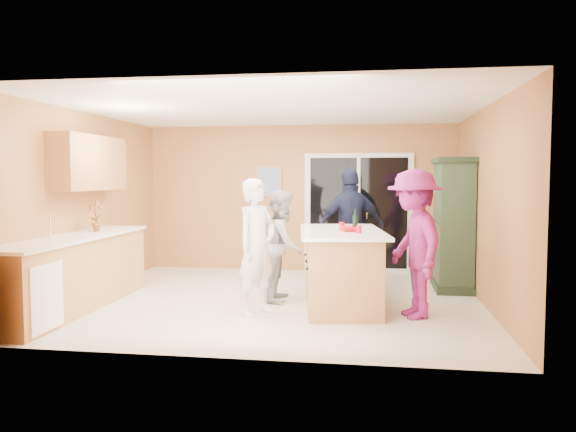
# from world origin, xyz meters

# --- Properties ---
(floor) EXTENTS (5.50, 5.50, 0.00)m
(floor) POSITION_xyz_m (0.00, 0.00, 0.00)
(floor) COLOR beige
(floor) RESTS_ON ground
(ceiling) EXTENTS (5.50, 5.00, 0.10)m
(ceiling) POSITION_xyz_m (0.00, 0.00, 2.60)
(ceiling) COLOR white
(ceiling) RESTS_ON wall_back
(wall_back) EXTENTS (5.50, 0.10, 2.60)m
(wall_back) POSITION_xyz_m (0.00, 2.50, 1.30)
(wall_back) COLOR tan
(wall_back) RESTS_ON ground
(wall_front) EXTENTS (5.50, 0.10, 2.60)m
(wall_front) POSITION_xyz_m (0.00, -2.50, 1.30)
(wall_front) COLOR tan
(wall_front) RESTS_ON ground
(wall_left) EXTENTS (0.10, 5.00, 2.60)m
(wall_left) POSITION_xyz_m (-2.75, 0.00, 1.30)
(wall_left) COLOR tan
(wall_left) RESTS_ON ground
(wall_right) EXTENTS (0.10, 5.00, 2.60)m
(wall_right) POSITION_xyz_m (2.75, 0.00, 1.30)
(wall_right) COLOR tan
(wall_right) RESTS_ON ground
(left_cabinet_run) EXTENTS (0.65, 3.05, 1.24)m
(left_cabinet_run) POSITION_xyz_m (-2.45, -1.05, 0.46)
(left_cabinet_run) COLOR tan
(left_cabinet_run) RESTS_ON floor
(upper_cabinets) EXTENTS (0.35, 1.60, 0.75)m
(upper_cabinets) POSITION_xyz_m (-2.58, -0.20, 1.88)
(upper_cabinets) COLOR tan
(upper_cabinets) RESTS_ON wall_left
(sliding_door) EXTENTS (1.90, 0.07, 2.10)m
(sliding_door) POSITION_xyz_m (1.05, 2.46, 1.05)
(sliding_door) COLOR silver
(sliding_door) RESTS_ON floor
(framed_picture) EXTENTS (0.46, 0.04, 0.56)m
(framed_picture) POSITION_xyz_m (-0.55, 2.48, 1.60)
(framed_picture) COLOR #A37951
(framed_picture) RESTS_ON wall_back
(kitchen_island) EXTENTS (1.28, 2.03, 1.00)m
(kitchen_island) POSITION_xyz_m (0.90, -0.29, 0.47)
(kitchen_island) COLOR tan
(kitchen_island) RESTS_ON floor
(green_hutch) EXTENTS (0.56, 1.07, 1.96)m
(green_hutch) POSITION_xyz_m (2.49, 1.15, 0.96)
(green_hutch) COLOR #1E301F
(green_hutch) RESTS_ON floor
(woman_white) EXTENTS (0.66, 0.73, 1.66)m
(woman_white) POSITION_xyz_m (-0.11, -0.77, 0.83)
(woman_white) COLOR silver
(woman_white) RESTS_ON floor
(woman_grey) EXTENTS (0.58, 0.74, 1.50)m
(woman_grey) POSITION_xyz_m (0.08, 0.05, 0.75)
(woman_grey) COLOR #AEAEB1
(woman_grey) RESTS_ON floor
(woman_navy) EXTENTS (1.15, 0.83, 1.81)m
(woman_navy) POSITION_xyz_m (0.98, 1.07, 0.91)
(woman_navy) COLOR #171832
(woman_navy) RESTS_ON floor
(woman_magenta) EXTENTS (0.97, 1.29, 1.78)m
(woman_magenta) POSITION_xyz_m (1.78, -0.68, 0.89)
(woman_magenta) COLOR #9A2175
(woman_magenta) RESTS_ON floor
(serving_bowl) EXTENTS (0.34, 0.34, 0.07)m
(serving_bowl) POSITION_xyz_m (1.02, -0.43, 1.04)
(serving_bowl) COLOR #B5141D
(serving_bowl) RESTS_ON kitchen_island
(tulip_vase) EXTENTS (0.23, 0.16, 0.41)m
(tulip_vase) POSITION_xyz_m (-2.45, -0.30, 1.14)
(tulip_vase) COLOR red
(tulip_vase) RESTS_ON left_cabinet_run
(tumbler_near) EXTENTS (0.08, 0.08, 0.10)m
(tumbler_near) POSITION_xyz_m (0.90, -0.26, 1.05)
(tumbler_near) COLOR #B5141D
(tumbler_near) RESTS_ON kitchen_island
(tumbler_far) EXTENTS (0.09, 0.09, 0.10)m
(tumbler_far) POSITION_xyz_m (1.13, -0.67, 1.05)
(tumbler_far) COLOR #B5141D
(tumbler_far) RESTS_ON kitchen_island
(wine_bottle) EXTENTS (0.07, 0.07, 0.28)m
(wine_bottle) POSITION_xyz_m (1.08, -0.45, 1.11)
(wine_bottle) COLOR black
(wine_bottle) RESTS_ON kitchen_island
(white_plate) EXTENTS (0.24, 0.24, 0.01)m
(white_plate) POSITION_xyz_m (1.20, -0.34, 1.01)
(white_plate) COLOR white
(white_plate) RESTS_ON kitchen_island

